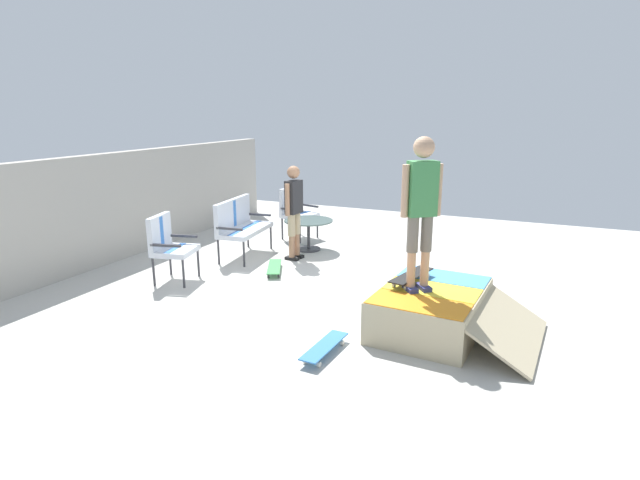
{
  "coord_description": "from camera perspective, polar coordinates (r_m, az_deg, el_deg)",
  "views": [
    {
      "loc": [
        -6.48,
        -2.72,
        2.56
      ],
      "look_at": [
        0.07,
        0.18,
        0.7
      ],
      "focal_mm": 28.5,
      "sensor_mm": 36.0,
      "label": 1
    }
  ],
  "objects": [
    {
      "name": "ground_plane",
      "position": [
        7.5,
        1.05,
        -5.83
      ],
      "size": [
        12.0,
        12.0,
        0.1
      ],
      "primitive_type": "cube",
      "color": "beige"
    },
    {
      "name": "skateboard_by_bench",
      "position": [
        8.22,
        -5.15,
        -3.04
      ],
      "size": [
        0.81,
        0.53,
        0.1
      ],
      "color": "#3F8C4C",
      "rests_on": "ground_plane"
    },
    {
      "name": "back_wall_cinderblock",
      "position": [
        9.48,
        -21.85,
        3.53
      ],
      "size": [
        9.0,
        0.2,
        1.84
      ],
      "color": "#ADA89E",
      "rests_on": "ground_plane"
    },
    {
      "name": "patio_table",
      "position": [
        9.39,
        -1.29,
        1.27
      ],
      "size": [
        0.9,
        0.9,
        0.57
      ],
      "color": "#38383D",
      "rests_on": "ground_plane"
    },
    {
      "name": "skate_ramp",
      "position": [
        6.21,
        12.62,
        -7.62
      ],
      "size": [
        1.68,
        1.9,
        0.51
      ],
      "color": "tan",
      "rests_on": "ground_plane"
    },
    {
      "name": "patio_bench",
      "position": [
        9.08,
        -9.03,
        1.99
      ],
      "size": [
        1.31,
        0.7,
        1.02
      ],
      "color": "#38383D",
      "rests_on": "ground_plane"
    },
    {
      "name": "patio_chair_by_wall",
      "position": [
        7.98,
        -16.72,
        -0.21
      ],
      "size": [
        0.73,
        0.68,
        1.02
      ],
      "color": "#38383D",
      "rests_on": "ground_plane"
    },
    {
      "name": "skateboard_on_ramp",
      "position": [
        6.27,
        10.22,
        -3.97
      ],
      "size": [
        0.82,
        0.39,
        0.1
      ],
      "color": "black",
      "rests_on": "skate_ramp"
    },
    {
      "name": "person_skater",
      "position": [
        5.79,
        11.3,
        4.18
      ],
      "size": [
        0.36,
        0.4,
        1.76
      ],
      "color": "navy",
      "rests_on": "skate_ramp"
    },
    {
      "name": "patio_chair_near_house",
      "position": [
        10.25,
        -2.76,
        3.58
      ],
      "size": [
        0.74,
        0.69,
        1.02
      ],
      "color": "#38383D",
      "rests_on": "ground_plane"
    },
    {
      "name": "person_watching",
      "position": [
        8.72,
        -2.95,
        3.84
      ],
      "size": [
        0.48,
        0.27,
        1.63
      ],
      "color": "black",
      "rests_on": "ground_plane"
    },
    {
      "name": "skateboard_spare",
      "position": [
        5.56,
        0.51,
        -11.89
      ],
      "size": [
        0.81,
        0.25,
        0.1
      ],
      "color": "#3372B2",
      "rests_on": "ground_plane"
    }
  ]
}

